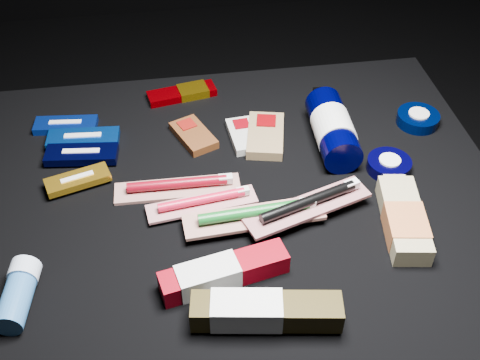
{
  "coord_description": "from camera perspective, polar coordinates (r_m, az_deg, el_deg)",
  "views": [
    {
      "loc": [
        -0.1,
        -0.77,
        1.15
      ],
      "look_at": [
        0.01,
        0.01,
        0.42
      ],
      "focal_mm": 45.0,
      "sensor_mm": 36.0,
      "label": 1
    }
  ],
  "objects": [
    {
      "name": "toothpaste_carton_green",
      "position": [
        0.88,
        1.85,
        -12.32
      ],
      "size": [
        0.22,
        0.08,
        0.04
      ],
      "rotation": [
        0.0,
        0.0,
        -0.16
      ],
      "color": "#31280B",
      "rests_on": "cloth_table"
    },
    {
      "name": "clif_bar_0",
      "position": [
        1.2,
        -4.53,
        4.36
      ],
      "size": [
        0.09,
        0.12,
        0.02
      ],
      "rotation": [
        0.0,
        0.0,
        0.4
      ],
      "color": "#532A12",
      "rests_on": "cloth_table"
    },
    {
      "name": "clif_bar_1",
      "position": [
        1.19,
        0.38,
        4.37
      ],
      "size": [
        0.06,
        0.11,
        0.02
      ],
      "rotation": [
        0.0,
        0.0,
        0.09
      ],
      "color": "beige",
      "rests_on": "cloth_table"
    },
    {
      "name": "cream_tin_upper",
      "position": [
        1.28,
        16.51,
        5.62
      ],
      "size": [
        0.08,
        0.08,
        0.03
      ],
      "rotation": [
        0.0,
        0.0,
        -0.01
      ],
      "color": "black",
      "rests_on": "cloth_table"
    },
    {
      "name": "power_bar",
      "position": [
        1.31,
        -5.19,
        8.25
      ],
      "size": [
        0.15,
        0.07,
        0.02
      ],
      "rotation": [
        0.0,
        0.0,
        0.18
      ],
      "color": "#870004",
      "rests_on": "cloth_table"
    },
    {
      "name": "toothbrush_pack_3",
      "position": [
        1.02,
        6.6,
        -2.25
      ],
      "size": [
        0.23,
        0.12,
        0.03
      ],
      "rotation": [
        0.0,
        0.0,
        0.32
      ],
      "color": "#AFA7A3",
      "rests_on": "cloth_table"
    },
    {
      "name": "cream_tin_lower",
      "position": [
        1.15,
        13.94,
        1.4
      ],
      "size": [
        0.08,
        0.08,
        0.03
      ],
      "rotation": [
        0.0,
        0.0,
        -0.2
      ],
      "color": "black",
      "rests_on": "cloth_table"
    },
    {
      "name": "luna_bar_0",
      "position": [
        1.27,
        -16.18,
        5.03
      ],
      "size": [
        0.13,
        0.06,
        0.02
      ],
      "rotation": [
        0.0,
        0.0,
        -0.1
      ],
      "color": "#0A2A9D",
      "rests_on": "cloth_table"
    },
    {
      "name": "luna_bar_1",
      "position": [
        1.22,
        -14.63,
        3.81
      ],
      "size": [
        0.14,
        0.06,
        0.02
      ],
      "rotation": [
        0.0,
        0.0,
        -0.08
      ],
      "color": "#083897",
      "rests_on": "cloth_table"
    },
    {
      "name": "lotion_bottle",
      "position": [
        1.17,
        8.78,
        4.82
      ],
      "size": [
        0.08,
        0.23,
        0.08
      ],
      "rotation": [
        0.0,
        0.0,
        -0.04
      ],
      "color": "black",
      "rests_on": "cloth_table"
    },
    {
      "name": "ground",
      "position": [
        1.39,
        -0.57,
        -13.18
      ],
      "size": [
        3.0,
        3.0,
        0.0
      ],
      "primitive_type": "plane",
      "color": "black",
      "rests_on": "ground"
    },
    {
      "name": "luna_bar_3",
      "position": [
        1.12,
        -15.13,
        0.02
      ],
      "size": [
        0.12,
        0.07,
        0.01
      ],
      "rotation": [
        0.0,
        0.0,
        0.29
      ],
      "color": "#B88418",
      "rests_on": "cloth_table"
    },
    {
      "name": "luna_bar_2",
      "position": [
        1.18,
        -14.78,
        2.37
      ],
      "size": [
        0.14,
        0.06,
        0.02
      ],
      "rotation": [
        0.0,
        0.0,
        -0.11
      ],
      "color": "black",
      "rests_on": "cloth_table"
    },
    {
      "name": "toothbrush_pack_0",
      "position": [
        1.08,
        -5.78,
        -0.6
      ],
      "size": [
        0.23,
        0.06,
        0.03
      ],
      "rotation": [
        0.0,
        0.0,
        -0.02
      ],
      "color": "#B7AFAB",
      "rests_on": "cloth_table"
    },
    {
      "name": "bodywash_bottle",
      "position": [
        1.04,
        15.27,
        -3.72
      ],
      "size": [
        0.09,
        0.19,
        0.04
      ],
      "rotation": [
        0.0,
        0.0,
        -0.16
      ],
      "color": "tan",
      "rests_on": "cloth_table"
    },
    {
      "name": "toothbrush_pack_2",
      "position": [
        1.01,
        1.53,
        -3.28
      ],
      "size": [
        0.24,
        0.07,
        0.03
      ],
      "rotation": [
        0.0,
        0.0,
        0.06
      ],
      "color": "beige",
      "rests_on": "cloth_table"
    },
    {
      "name": "toothbrush_pack_1",
      "position": [
        1.04,
        -3.5,
        -2.08
      ],
      "size": [
        0.2,
        0.07,
        0.02
      ],
      "rotation": [
        0.0,
        0.0,
        0.13
      ],
      "color": "silver",
      "rests_on": "cloth_table"
    },
    {
      "name": "cloth_table",
      "position": [
        1.23,
        -0.63,
        -7.95
      ],
      "size": [
        0.98,
        0.78,
        0.4
      ],
      "primitive_type": "cube",
      "color": "black",
      "rests_on": "ground"
    },
    {
      "name": "clif_bar_2",
      "position": [
        1.19,
        2.44,
        4.4
      ],
      "size": [
        0.1,
        0.14,
        0.02
      ],
      "rotation": [
        0.0,
        0.0,
        -0.22
      ],
      "color": "olive",
      "rests_on": "cloth_table"
    },
    {
      "name": "toothpaste_carton_red",
      "position": [
        0.93,
        -2.04,
        -8.88
      ],
      "size": [
        0.21,
        0.09,
        0.04
      ],
      "rotation": [
        0.0,
        0.0,
        0.21
      ],
      "color": "maroon",
      "rests_on": "cloth_table"
    },
    {
      "name": "deodorant_stick",
      "position": [
        0.96,
        -20.3,
        -10.06
      ],
      "size": [
        0.06,
        0.12,
        0.05
      ],
      "rotation": [
        0.0,
        0.0,
        -0.14
      ],
      "color": "#2D6199",
      "rests_on": "cloth_table"
    }
  ]
}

